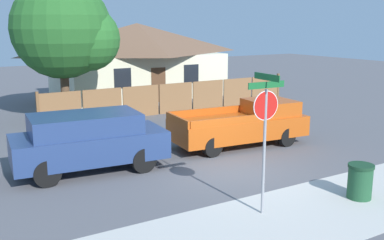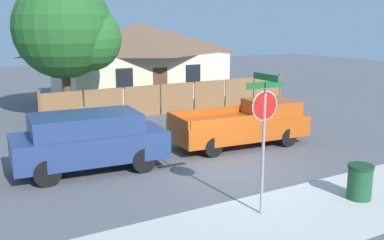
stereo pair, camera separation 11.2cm
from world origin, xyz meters
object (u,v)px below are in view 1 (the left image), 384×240
Objects in this scene: orange_pickup at (244,124)px; trash_bin at (360,181)px; house at (138,59)px; red_suv at (89,140)px; stop_sign at (265,120)px; oak_tree at (67,31)px.

orange_pickup is 5.68× the size of trash_bin.
house reaches higher than trash_bin.
house reaches higher than orange_pickup.
red_suv is (-7.46, -12.84, -1.34)m from house.
house reaches higher than stop_sign.
trash_bin is at bearing -74.80° from oak_tree.
oak_tree is 13.02m from stop_sign.
oak_tree is 14.39m from trash_bin.
orange_pickup is at bearing 4.98° from red_suv.
orange_pickup is 6.41m from stop_sign.
oak_tree reaches higher than house.
trash_bin is (5.32, -5.80, -0.53)m from red_suv.
stop_sign is at bearing -105.27° from house.
stop_sign is (-4.93, -18.08, -0.03)m from house.
stop_sign reaches higher than red_suv.
trash_bin is at bearing -96.54° from house.
house is 2.02× the size of orange_pickup.
red_suv is at bearing 132.53° from trash_bin.
oak_tree reaches higher than red_suv.
stop_sign is (2.53, -5.24, 1.31)m from red_suv.
red_suv is 5.97m from stop_sign.
stop_sign is (-3.41, -5.22, 1.50)m from orange_pickup.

